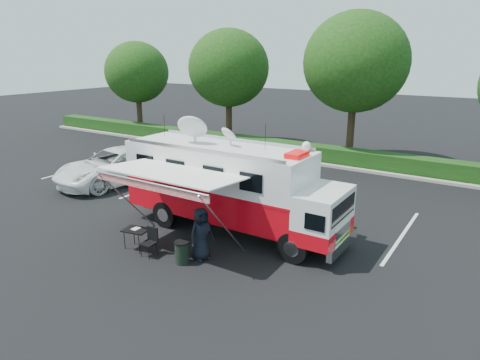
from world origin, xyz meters
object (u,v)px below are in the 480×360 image
at_px(command_truck, 231,186).
at_px(trash_bin, 182,252).
at_px(white_suv, 117,182).
at_px(folding_table, 136,231).

relative_size(command_truck, trash_bin, 11.56).
bearing_deg(command_truck, trash_bin, -87.66).
height_order(command_truck, trash_bin, command_truck).
bearing_deg(white_suv, trash_bin, -21.26).
distance_m(command_truck, white_suv, 8.98).
relative_size(white_suv, folding_table, 6.60).
bearing_deg(white_suv, command_truck, -4.55).
distance_m(white_suv, folding_table, 8.44).
distance_m(white_suv, trash_bin, 10.04).
xyz_separation_m(command_truck, folding_table, (-1.87, -3.05, -1.09)).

